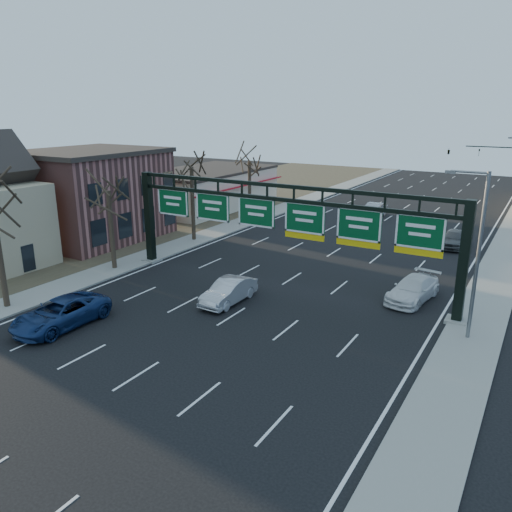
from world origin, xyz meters
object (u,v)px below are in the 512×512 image
Objects in this scene: car_blue_suv at (61,313)px; car_silver_sedan at (229,291)px; car_white_wagon at (413,289)px; sign_gantry at (282,222)px.

car_blue_suv reaches higher than car_silver_sedan.
sign_gantry is at bearing -157.26° from car_white_wagon.
sign_gantry is 4.27× the size of car_blue_suv.
car_blue_suv is 10.01m from car_silver_sedan.
car_blue_suv is 21.58m from car_white_wagon.
sign_gantry is 4.76× the size of car_white_wagon.
sign_gantry is at bearing 57.30° from car_blue_suv.
car_blue_suv is 1.25× the size of car_silver_sedan.
sign_gantry reaches higher than car_white_wagon.
car_blue_suv is (-7.71, -12.10, -3.83)m from sign_gantry.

